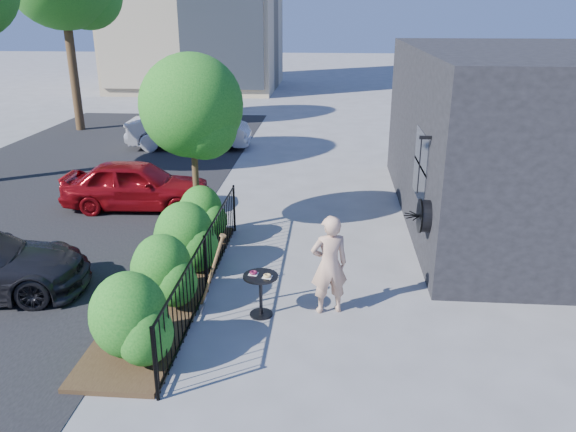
# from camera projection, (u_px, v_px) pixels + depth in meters

# --- Properties ---
(ground) EXTENTS (120.00, 120.00, 0.00)m
(ground) POSITION_uv_depth(u_px,v_px,m) (290.00, 295.00, 10.04)
(ground) COLOR gray
(ground) RESTS_ON ground
(shop_building) EXTENTS (6.22, 9.00, 4.00)m
(shop_building) POSITION_uv_depth(u_px,v_px,m) (538.00, 137.00, 13.14)
(shop_building) COLOR black
(shop_building) RESTS_ON ground
(fence) EXTENTS (0.05, 6.05, 1.10)m
(fence) POSITION_uv_depth(u_px,v_px,m) (206.00, 264.00, 9.96)
(fence) COLOR black
(fence) RESTS_ON ground
(planting_bed) EXTENTS (1.30, 6.00, 0.08)m
(planting_bed) POSITION_uv_depth(u_px,v_px,m) (169.00, 289.00, 10.19)
(planting_bed) COLOR #382616
(planting_bed) RESTS_ON ground
(shrubs) EXTENTS (1.10, 5.60, 1.24)m
(shrubs) POSITION_uv_depth(u_px,v_px,m) (173.00, 253.00, 10.05)
(shrubs) COLOR #155F18
(shrubs) RESTS_ON ground
(patio_tree) EXTENTS (2.20, 2.20, 3.94)m
(patio_tree) POSITION_uv_depth(u_px,v_px,m) (194.00, 112.00, 11.83)
(patio_tree) COLOR #3F2B19
(patio_tree) RESTS_ON ground
(street) EXTENTS (9.00, 30.00, 0.01)m
(street) POSITION_uv_depth(u_px,v_px,m) (7.00, 224.00, 13.36)
(street) COLOR black
(street) RESTS_ON ground
(cafe_table) EXTENTS (0.58, 0.58, 0.78)m
(cafe_table) POSITION_uv_depth(u_px,v_px,m) (261.00, 288.00, 9.21)
(cafe_table) COLOR black
(cafe_table) RESTS_ON ground
(woman) EXTENTS (0.71, 0.56, 1.72)m
(woman) POSITION_uv_depth(u_px,v_px,m) (329.00, 265.00, 9.22)
(woman) COLOR #D6A78A
(woman) RESTS_ON ground
(shovel) EXTENTS (0.50, 0.19, 1.47)m
(shovel) POSITION_uv_depth(u_px,v_px,m) (211.00, 278.00, 9.24)
(shovel) COLOR brown
(shovel) RESTS_ON ground
(car_red) EXTENTS (3.74, 1.66, 1.25)m
(car_red) POSITION_uv_depth(u_px,v_px,m) (137.00, 185.00, 14.24)
(car_red) COLOR maroon
(car_red) RESTS_ON ground
(car_silver) EXTENTS (4.50, 1.82, 1.45)m
(car_silver) POSITION_uv_depth(u_px,v_px,m) (189.00, 129.00, 20.46)
(car_silver) COLOR #B3B4B9
(car_silver) RESTS_ON ground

